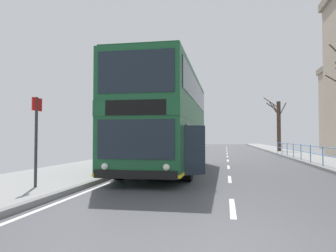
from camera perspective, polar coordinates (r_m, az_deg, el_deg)
ground at (r=4.72m, az=2.74°, el=-20.13°), size 15.80×140.00×0.20m
double_decker_bus_main at (r=14.19m, az=-0.14°, el=0.96°), size 3.31×10.35×4.30m
pedestrian_railing_far_kerb at (r=18.20m, az=24.84°, el=-4.12°), size 0.05×24.98×0.95m
bus_stop_sign_near at (r=9.59m, az=-22.36°, el=-0.85°), size 0.08×0.44×2.49m
bare_tree_far_01 at (r=34.49m, az=19.04°, el=0.19°), size 2.19×1.31×5.45m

